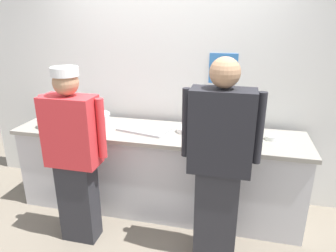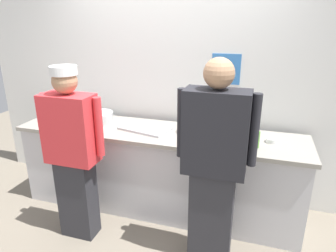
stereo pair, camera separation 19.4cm
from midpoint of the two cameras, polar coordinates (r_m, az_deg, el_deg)
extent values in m
plane|color=slate|center=(3.25, -5.39, -18.26)|extent=(9.00, 9.00, 0.00)
cube|color=white|center=(3.42, -1.63, 9.38)|extent=(4.67, 0.10, 2.77)
cube|color=#3370B7|center=(3.25, 8.61, 10.62)|extent=(0.29, 0.01, 0.31)
cube|color=silver|center=(3.30, -3.61, -8.64)|extent=(2.92, 0.63, 0.86)
cube|color=gray|center=(3.12, -3.79, -1.36)|extent=(2.97, 0.68, 0.04)
cube|color=#2D2D33|center=(3.04, -18.17, -13.34)|extent=(0.32, 0.20, 0.78)
cube|color=red|center=(2.73, -19.69, -0.95)|extent=(0.45, 0.24, 0.61)
cylinder|color=red|center=(2.90, -23.69, 0.33)|extent=(0.07, 0.07, 0.52)
cylinder|color=red|center=(2.63, -14.50, -0.52)|extent=(0.07, 0.07, 0.52)
sphere|color=tan|center=(2.63, -20.73, 7.61)|extent=(0.21, 0.21, 0.21)
cylinder|color=white|center=(2.61, -20.97, 9.52)|extent=(0.22, 0.22, 0.07)
cube|color=#2D2D33|center=(2.70, 6.89, -16.18)|extent=(0.35, 0.20, 0.84)
cube|color=#232328|center=(2.34, 7.63, -1.06)|extent=(0.49, 0.24, 0.66)
cylinder|color=#232328|center=(2.41, 1.14, 0.55)|extent=(0.07, 0.07, 0.56)
cylinder|color=#232328|center=(2.36, 14.54, -0.50)|extent=(0.07, 0.07, 0.56)
sphere|color=tan|center=(2.22, 8.16, 9.90)|extent=(0.23, 0.23, 0.23)
cylinder|color=white|center=(3.51, -23.15, -0.07)|extent=(0.20, 0.20, 0.01)
cylinder|color=white|center=(3.51, -23.18, 0.12)|extent=(0.20, 0.20, 0.01)
cylinder|color=white|center=(3.50, -23.20, 0.30)|extent=(0.20, 0.20, 0.01)
cylinder|color=white|center=(3.50, -23.23, 0.49)|extent=(0.20, 0.20, 0.01)
cylinder|color=white|center=(3.50, -23.26, 0.67)|extent=(0.20, 0.20, 0.01)
cylinder|color=white|center=(3.49, -23.28, 0.86)|extent=(0.20, 0.20, 0.01)
cylinder|color=white|center=(3.49, -23.31, 1.05)|extent=(0.20, 0.20, 0.01)
cylinder|color=white|center=(3.49, -23.33, 1.23)|extent=(0.20, 0.20, 0.01)
cylinder|color=white|center=(3.09, 1.62, -1.02)|extent=(0.19, 0.19, 0.01)
cylinder|color=white|center=(3.08, 1.63, -0.81)|extent=(0.19, 0.19, 0.01)
cylinder|color=white|center=(3.08, 1.63, -0.60)|extent=(0.19, 0.19, 0.01)
cylinder|color=white|center=(3.08, 1.63, -0.39)|extent=(0.19, 0.19, 0.01)
cylinder|color=#B7BABF|center=(3.40, -15.10, 1.24)|extent=(0.32, 0.32, 0.12)
cube|color=#B7BABF|center=(3.15, -6.30, -0.60)|extent=(0.56, 0.39, 0.02)
cylinder|color=#E5E066|center=(2.87, 5.30, -1.13)|extent=(0.06, 0.06, 0.16)
cone|color=#E5E066|center=(2.83, 5.37, 0.75)|extent=(0.05, 0.05, 0.04)
cylinder|color=#56A333|center=(2.84, 14.52, -2.08)|extent=(0.06, 0.06, 0.15)
cone|color=#56A333|center=(2.80, 14.68, -0.31)|extent=(0.05, 0.05, 0.04)
cylinder|color=#E5E066|center=(3.16, -15.16, 0.22)|extent=(0.05, 0.05, 0.16)
cone|color=#E5E066|center=(3.13, -15.31, 1.91)|extent=(0.05, 0.05, 0.04)
cylinder|color=white|center=(3.02, 16.99, -2.12)|extent=(0.10, 0.10, 0.04)
cylinder|color=red|center=(3.01, 17.02, -1.87)|extent=(0.08, 0.08, 0.01)
cylinder|color=white|center=(3.14, 6.31, -0.53)|extent=(0.10, 0.10, 0.04)
cylinder|color=orange|center=(3.14, 6.32, -0.33)|extent=(0.08, 0.08, 0.01)
cylinder|color=white|center=(2.85, 9.66, -2.88)|extent=(0.10, 0.10, 0.04)
cylinder|color=red|center=(2.84, 9.67, -2.65)|extent=(0.08, 0.08, 0.01)
cylinder|color=white|center=(2.92, 11.82, -1.91)|extent=(0.09, 0.09, 0.08)
cube|color=#B7BABF|center=(3.59, -18.75, 0.86)|extent=(0.19, 0.03, 0.01)
cube|color=black|center=(3.66, -20.55, 1.07)|extent=(0.09, 0.03, 0.02)
camera|label=1|loc=(0.10, -91.85, -0.66)|focal=32.45mm
camera|label=2|loc=(0.10, 88.15, 0.66)|focal=32.45mm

